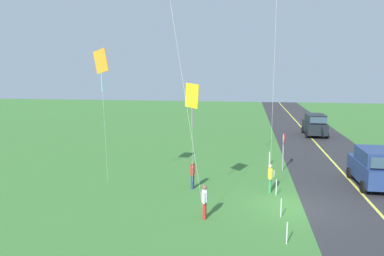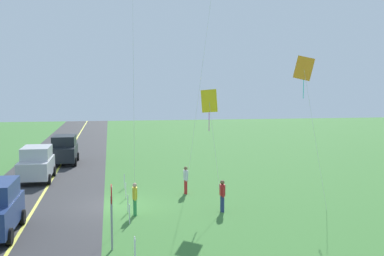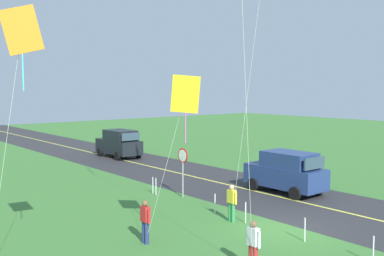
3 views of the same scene
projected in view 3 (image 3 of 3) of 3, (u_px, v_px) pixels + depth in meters
The scene contains 17 objects.
ground_plane at pixel (286, 230), 18.48m from camera, with size 120.00×120.00×0.10m, color #3D7533.
asphalt_road at pixel (342, 212), 21.00m from camera, with size 120.00×7.00×0.00m, color #2D2D30.
road_centre_stripe at pixel (342, 212), 21.00m from camera, with size 120.00×0.16×0.00m, color #E5E04C.
car_suv_foreground at pixel (286, 172), 24.72m from camera, with size 4.40×2.12×2.24m.
car_parked_east_far at pixel (119, 143), 37.27m from camera, with size 4.40×2.12×2.24m.
stop_sign at pixel (183, 163), 23.66m from camera, with size 0.76×0.08×2.56m.
person_adult_near at pixel (145, 220), 16.66m from camera, with size 0.58×0.22×1.60m.
person_adult_companion at pixel (253, 244), 14.15m from camera, with size 0.58×0.22×1.60m.
person_child_watcher at pixel (232, 202), 19.36m from camera, with size 0.58×0.22×1.60m.
kite_red_low at pixel (185, 97), 14.88m from camera, with size 2.35×0.81×6.10m.
kite_green_far at pixel (21, 35), 12.12m from camera, with size 2.14×1.13×7.88m.
fence_post_0 at pixel (373, 250), 14.82m from camera, with size 0.05×0.05×0.90m, color silver.
fence_post_1 at pixel (305, 230), 16.89m from camera, with size 0.05×0.05×0.90m, color silver.
fence_post_2 at pixel (246, 212), 19.21m from camera, with size 0.05×0.05×0.90m, color silver.
fence_post_3 at pixel (215, 204), 20.68m from camera, with size 0.05×0.05×0.90m, color silver.
fence_post_4 at pixel (156, 186), 24.27m from camera, with size 0.05×0.05×0.90m, color silver.
fence_post_5 at pixel (153, 186), 24.49m from camera, with size 0.05×0.05×0.90m, color silver.
Camera 3 is at (-11.54, 14.38, 5.68)m, focal length 42.89 mm.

